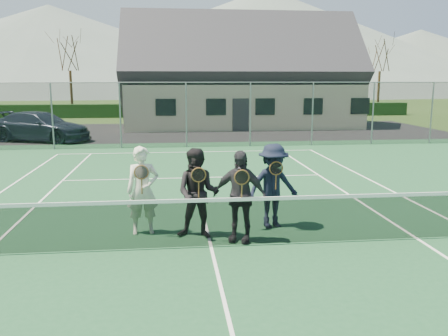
# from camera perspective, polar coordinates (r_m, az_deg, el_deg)

# --- Properties ---
(ground) EXTENTS (220.00, 220.00, 0.00)m
(ground) POSITION_cam_1_polar(r_m,az_deg,el_deg) (28.70, -4.95, 4.31)
(ground) COLOR #2E4B1A
(ground) RESTS_ON ground
(court_surface) EXTENTS (30.00, 30.00, 0.02)m
(court_surface) POSITION_cam_1_polar(r_m,az_deg,el_deg) (9.10, -1.59, -9.50)
(court_surface) COLOR #1C4C2B
(court_surface) RESTS_ON ground
(tarmac_carpark) EXTENTS (40.00, 12.00, 0.01)m
(tarmac_carpark) POSITION_cam_1_polar(r_m,az_deg,el_deg) (28.88, -12.93, 4.13)
(tarmac_carpark) COLOR black
(tarmac_carpark) RESTS_ON ground
(hedge_row) EXTENTS (40.00, 1.20, 1.10)m
(hedge_row) POSITION_cam_1_polar(r_m,az_deg,el_deg) (40.60, -5.41, 6.93)
(hedge_row) COLOR black
(hedge_row) RESTS_ON ground
(hill_west) EXTENTS (110.00, 110.00, 18.00)m
(hill_west) POSITION_cam_1_polar(r_m,az_deg,el_deg) (106.49, -20.11, 13.16)
(hill_west) COLOR #57685F
(hill_west) RESTS_ON ground
(hill_centre) EXTENTS (120.00, 120.00, 22.00)m
(hill_centre) POSITION_cam_1_polar(r_m,az_deg,el_deg) (105.86, 5.09, 14.86)
(hill_centre) COLOR slate
(hill_centre) RESTS_ON ground
(hill_east) EXTENTS (90.00, 90.00, 14.00)m
(hill_east) POSITION_cam_1_polar(r_m,az_deg,el_deg) (117.61, 22.39, 11.74)
(hill_east) COLOR #55665B
(hill_east) RESTS_ON ground
(car_c) EXTENTS (5.63, 3.87, 1.52)m
(car_c) POSITION_cam_1_polar(r_m,az_deg,el_deg) (26.03, -21.21, 4.66)
(car_c) COLOR #181F30
(car_c) RESTS_ON ground
(court_markings) EXTENTS (11.03, 23.83, 0.01)m
(court_markings) POSITION_cam_1_polar(r_m,az_deg,el_deg) (9.09, -1.59, -9.42)
(court_markings) COLOR white
(court_markings) RESTS_ON court_surface
(tennis_net) EXTENTS (11.68, 0.08, 1.10)m
(tennis_net) POSITION_cam_1_polar(r_m,az_deg,el_deg) (8.93, -1.60, -6.31)
(tennis_net) COLOR slate
(tennis_net) RESTS_ON ground
(perimeter_fence) EXTENTS (30.07, 0.07, 3.02)m
(perimeter_fence) POSITION_cam_1_polar(r_m,az_deg,el_deg) (22.09, -4.57, 6.40)
(perimeter_fence) COLOR slate
(perimeter_fence) RESTS_ON ground
(clubhouse) EXTENTS (15.60, 8.20, 7.70)m
(clubhouse) POSITION_cam_1_polar(r_m,az_deg,el_deg) (32.86, 1.89, 12.11)
(clubhouse) COLOR beige
(clubhouse) RESTS_ON ground
(tree_b) EXTENTS (3.20, 3.20, 7.77)m
(tree_b) POSITION_cam_1_polar(r_m,az_deg,el_deg) (42.42, -18.18, 13.71)
(tree_b) COLOR #392414
(tree_b) RESTS_ON ground
(tree_c) EXTENTS (3.20, 3.20, 7.77)m
(tree_c) POSITION_cam_1_polar(r_m,az_deg,el_deg) (41.69, -2.73, 14.27)
(tree_c) COLOR #3B2315
(tree_c) RESTS_ON ground
(tree_d) EXTENTS (3.20, 3.20, 7.77)m
(tree_d) POSITION_cam_1_polar(r_m,az_deg,el_deg) (43.49, 10.94, 13.95)
(tree_d) COLOR #3C2315
(tree_d) RESTS_ON ground
(tree_e) EXTENTS (3.20, 3.20, 7.77)m
(tree_e) POSITION_cam_1_polar(r_m,az_deg,el_deg) (45.61, 18.36, 13.45)
(tree_e) COLOR #342413
(tree_e) RESTS_ON ground
(player_a) EXTENTS (0.71, 0.54, 1.80)m
(player_a) POSITION_cam_1_polar(r_m,az_deg,el_deg) (9.76, -9.74, -2.67)
(player_a) COLOR silver
(player_a) RESTS_ON court_surface
(player_b) EXTENTS (1.02, 0.88, 1.80)m
(player_b) POSITION_cam_1_polar(r_m,az_deg,el_deg) (9.38, -3.15, -3.08)
(player_b) COLOR black
(player_b) RESTS_ON court_surface
(player_c) EXTENTS (1.14, 0.81, 1.80)m
(player_c) POSITION_cam_1_polar(r_m,az_deg,el_deg) (9.15, 1.88, -3.42)
(player_c) COLOR #27262C
(player_c) RESTS_ON court_surface
(player_d) EXTENTS (1.28, 0.91, 1.80)m
(player_d) POSITION_cam_1_polar(r_m,az_deg,el_deg) (10.08, 5.91, -2.16)
(player_d) COLOR black
(player_d) RESTS_ON court_surface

